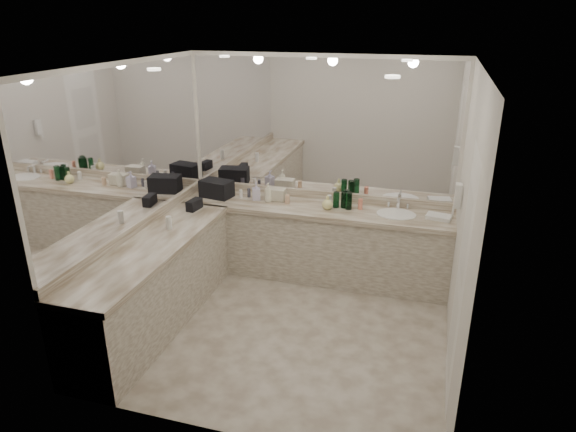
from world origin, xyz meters
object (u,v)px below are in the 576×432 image
(soap_bottle_a, at_px, (268,192))
(soap_bottle_b, at_px, (256,191))
(sink, at_px, (396,215))
(soap_bottle_c, at_px, (327,202))
(wall_phone, at_px, (458,196))
(hand_towel, at_px, (439,217))
(black_toiletry_bag, at_px, (217,188))
(cream_cosmetic_case, at_px, (276,194))

(soap_bottle_a, relative_size, soap_bottle_b, 1.08)
(sink, height_order, soap_bottle_c, soap_bottle_c)
(wall_phone, distance_m, hand_towel, 0.68)
(black_toiletry_bag, bearing_deg, soap_bottle_c, -1.77)
(sink, relative_size, hand_towel, 1.66)
(black_toiletry_bag, distance_m, cream_cosmetic_case, 0.74)
(hand_towel, bearing_deg, soap_bottle_a, 179.97)
(hand_towel, xyz_separation_m, soap_bottle_a, (-1.98, 0.00, 0.09))
(wall_phone, distance_m, soap_bottle_b, 2.37)
(soap_bottle_a, height_order, soap_bottle_b, soap_bottle_a)
(soap_bottle_b, bearing_deg, hand_towel, -0.65)
(soap_bottle_c, bearing_deg, soap_bottle_b, 175.37)
(cream_cosmetic_case, xyz_separation_m, soap_bottle_b, (-0.23, -0.07, 0.04))
(soap_bottle_a, height_order, soap_bottle_c, soap_bottle_a)
(hand_towel, bearing_deg, soap_bottle_c, -177.78)
(soap_bottle_b, bearing_deg, wall_phone, -12.99)
(sink, bearing_deg, soap_bottle_c, -176.66)
(cream_cosmetic_case, bearing_deg, hand_towel, -2.23)
(wall_phone, distance_m, soap_bottle_a, 2.21)
(hand_towel, distance_m, soap_bottle_a, 1.98)
(soap_bottle_b, bearing_deg, soap_bottle_c, -4.63)
(cream_cosmetic_case, bearing_deg, soap_bottle_c, -11.18)
(cream_cosmetic_case, height_order, hand_towel, cream_cosmetic_case)
(soap_bottle_a, bearing_deg, wall_phone, -13.35)
(wall_phone, height_order, soap_bottle_c, wall_phone)
(wall_phone, relative_size, soap_bottle_a, 1.03)
(wall_phone, height_order, hand_towel, wall_phone)
(black_toiletry_bag, distance_m, soap_bottle_b, 0.51)
(soap_bottle_c, bearing_deg, cream_cosmetic_case, 168.37)
(cream_cosmetic_case, bearing_deg, soap_bottle_a, -126.21)
(black_toiletry_bag, distance_m, soap_bottle_a, 0.67)
(black_toiletry_bag, height_order, soap_bottle_c, black_toiletry_bag)
(cream_cosmetic_case, distance_m, soap_bottle_c, 0.68)
(cream_cosmetic_case, height_order, soap_bottle_a, soap_bottle_a)
(sink, height_order, black_toiletry_bag, black_toiletry_bag)
(wall_phone, height_order, cream_cosmetic_case, wall_phone)
(wall_phone, relative_size, cream_cosmetic_case, 1.01)
(cream_cosmetic_case, distance_m, hand_towel, 1.91)
(wall_phone, relative_size, soap_bottle_c, 1.48)
(sink, distance_m, soap_bottle_c, 0.79)
(sink, bearing_deg, hand_towel, 0.32)
(wall_phone, relative_size, black_toiletry_bag, 0.63)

